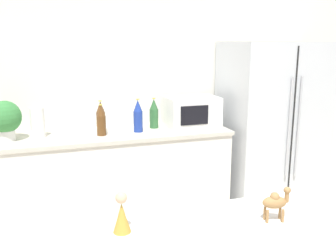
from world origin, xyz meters
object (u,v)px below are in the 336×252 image
Objects in this scene: microwave at (192,112)px; back_bottle_0 at (138,116)px; potted_plant at (5,119)px; paper_towel_roll at (38,123)px; wise_man_figurine_blue at (122,215)px; camel_figurine at (276,201)px; back_bottle_3 at (154,114)px; refrigerator at (271,128)px; back_bottle_1 at (101,121)px; back_bottle_2 at (101,117)px.

back_bottle_0 is (-0.54, -0.07, 0.00)m from microwave.
potted_plant is 1.28× the size of paper_towel_roll.
paper_towel_roll is at bearing 100.76° from wise_man_figurine_blue.
paper_towel_roll reaches higher than wise_man_figurine_blue.
wise_man_figurine_blue is at bearing -71.76° from potted_plant.
microwave is at bearing 79.03° from camel_figurine.
refrigerator is at bearing -5.63° from back_bottle_3.
microwave is at bearing 60.73° from wise_man_figurine_blue.
back_bottle_3 is at bearing 15.13° from back_bottle_1.
wise_man_figurine_blue is at bearing 170.60° from camel_figurine.
camel_figurine is at bearing -100.97° from microwave.
wise_man_figurine_blue is (-0.67, -1.88, -0.04)m from back_bottle_3.
back_bottle_1 reaches higher than paper_towel_roll.
refrigerator is at bearing -3.41° from back_bottle_2.
camel_figurine is at bearing -76.46° from back_bottle_2.
microwave is at bearing -5.77° from back_bottle_3.
back_bottle_1 is at bearing -179.33° from refrigerator.
back_bottle_3 is at bearing 70.31° from wise_man_figurine_blue.
back_bottle_2 is 1.83× the size of camel_figurine.
microwave reaches higher than wise_man_figurine_blue.
back_bottle_0 reaches higher than back_bottle_1.
paper_towel_roll is (-2.21, 0.07, 0.19)m from refrigerator.
paper_towel_roll is (0.25, 0.03, -0.05)m from potted_plant.
paper_towel_roll is at bearing 6.03° from potted_plant.
back_bottle_2 is 2.03m from camel_figurine.
camel_figurine is (0.48, -1.97, -0.03)m from back_bottle_2.
back_bottle_0 is (1.09, -0.03, -0.04)m from potted_plant.
back_bottle_0 is at bearing 179.62° from refrigerator.
microwave is at bearing 0.62° from paper_towel_roll.
back_bottle_2 is 1.87m from wise_man_figurine_blue.
back_bottle_3 is (0.51, 0.14, 0.01)m from back_bottle_1.
wise_man_figurine_blue is at bearing -95.45° from back_bottle_1.
refrigerator is 5.18× the size of potted_plant.
potted_plant is 0.68× the size of microwave.
refrigerator is at bearing 0.67° from back_bottle_1.
back_bottle_3 is at bearing 31.33° from back_bottle_0.
paper_towel_roll is 0.90× the size of back_bottle_2.
wise_man_figurine_blue is (-0.66, 0.11, -0.02)m from camel_figurine.
camel_figurine is 0.66m from wise_man_figurine_blue.
back_bottle_3 is (-0.36, 0.04, -0.01)m from microwave.
potted_plant reaches higher than back_bottle_2.
wise_man_figurine_blue reaches higher than camel_figurine.
paper_towel_roll is 0.95× the size of back_bottle_1.
back_bottle_3 is 1.99m from camel_figurine.
back_bottle_2 is at bearing 4.48° from potted_plant.
potted_plant reaches higher than back_bottle_3.
wise_man_figurine_blue is at bearing -136.54° from refrigerator.
back_bottle_2 reaches higher than microwave.
potted_plant reaches higher than back_bottle_1.
back_bottle_2 is at bearing 103.54° from camel_figurine.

